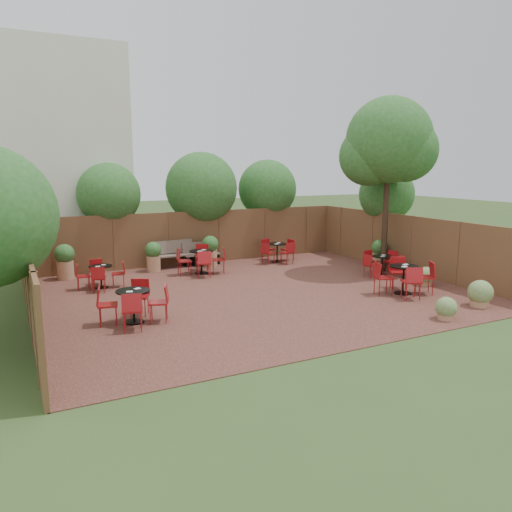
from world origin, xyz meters
name	(u,v)px	position (x,y,z in m)	size (l,w,h in m)	color
ground	(255,293)	(0.00, 0.00, 0.00)	(80.00, 80.00, 0.00)	#354F23
courtyard_paving	(255,293)	(0.00, 0.00, 0.01)	(12.00, 10.00, 0.02)	#3B1D18
fence_back	(196,238)	(0.00, 5.00, 1.00)	(12.00, 0.08, 2.00)	brown
fence_left	(28,281)	(-6.00, 0.00, 1.00)	(0.08, 10.00, 2.00)	brown
fence_right	(410,245)	(6.00, 0.00, 1.00)	(0.08, 10.00, 2.00)	brown
neighbour_building	(55,157)	(-4.50, 8.00, 4.00)	(5.00, 4.00, 8.00)	beige
overhang_foliage	(157,196)	(-2.04, 2.77, 2.74)	(15.64, 10.81, 2.77)	#23561C
courtyard_tree	(389,146)	(5.39, 0.65, 4.34)	(2.98, 2.92, 5.96)	black
park_bench_left	(173,254)	(-1.00, 4.63, 0.52)	(1.61, 0.63, 0.98)	brown
park_bench_right	(201,253)	(0.05, 4.62, 0.46)	(1.41, 0.52, 0.86)	brown
bistro_tables	(258,271)	(0.53, 0.82, 0.46)	(10.20, 7.48, 0.95)	black
planters	(195,254)	(-0.55, 3.64, 0.61)	(11.00, 3.78, 1.16)	#A57452
low_shrubs	(456,292)	(4.38, -3.42, 0.32)	(2.69, 3.30, 0.70)	#A57452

